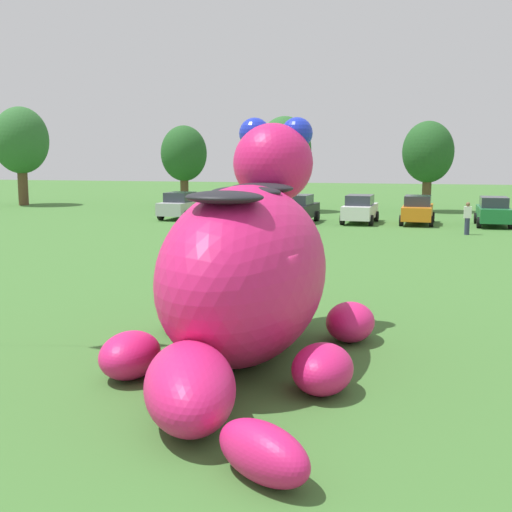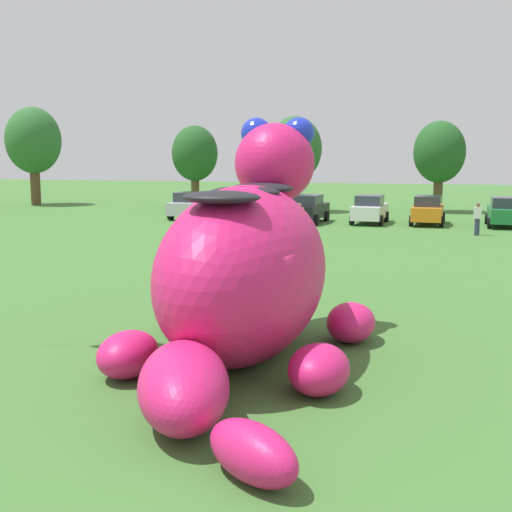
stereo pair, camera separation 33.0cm
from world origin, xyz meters
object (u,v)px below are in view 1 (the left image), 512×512
giant_inflatable_creature (247,270)px  car_orange (418,210)px  car_white (360,209)px  spectator_near_inflatable (291,220)px  spectator_by_cars (467,219)px  car_silver (181,205)px  spectator_mid_field (283,272)px  car_black (298,209)px  car_yellow (241,206)px  car_green (493,212)px

giant_inflatable_creature → car_orange: bearing=82.0°
car_white → spectator_near_inflatable: (-3.05, -7.14, -0.01)m
spectator_near_inflatable → spectator_by_cars: size_ratio=1.00×
car_silver → spectator_mid_field: car_silver is taller
giant_inflatable_creature → spectator_by_cars: size_ratio=5.90×
car_silver → spectator_by_cars: bearing=-16.0°
car_white → spectator_mid_field: bearing=-92.0°
car_silver → car_black: bearing=-6.2°
giant_inflatable_creature → car_black: 27.88m
car_orange → spectator_mid_field: (-4.19, -22.53, -0.01)m
car_black → spectator_by_cars: bearing=-23.3°
car_yellow → spectator_mid_field: 23.86m
spectator_near_inflatable → spectator_by_cars: bearing=15.6°
car_orange → car_yellow: bearing=178.1°
car_silver → spectator_near_inflatable: 11.27m
car_yellow → car_orange: (10.95, -0.35, 0.00)m
spectator_by_cars → car_black: bearing=156.7°
car_orange → car_green: bearing=-2.4°
car_white → spectator_mid_field: size_ratio=2.47×
car_white → spectator_near_inflatable: car_white is taller
car_orange → spectator_by_cars: 5.36m
car_black → spectator_mid_field: size_ratio=2.49×
car_white → spectator_mid_field: car_white is taller
car_silver → car_black: 7.85m
car_orange → car_green: (4.30, -0.18, 0.00)m
car_black → car_green: 11.41m
car_white → spectator_by_cars: bearing=-38.3°
giant_inflatable_creature → car_silver: (-10.94, 28.52, -1.04)m
giant_inflatable_creature → car_silver: bearing=111.0°
spectator_near_inflatable → spectator_mid_field: (2.28, -15.27, 0.00)m
car_white → car_silver: bearing=178.4°
giant_inflatable_creature → car_yellow: (-6.98, 28.66, -1.04)m
spectator_mid_field → spectator_by_cars: same height
car_silver → car_black: size_ratio=0.99×
car_orange → car_black: bearing=-174.9°
car_silver → car_yellow: (3.96, 0.14, 0.00)m
giant_inflatable_creature → car_white: size_ratio=2.39×
spectator_by_cars → spectator_near_inflatable: bearing=-164.4°
giant_inflatable_creature → spectator_mid_field: (-0.22, 5.78, -1.05)m
car_green → spectator_near_inflatable: 12.88m
spectator_near_inflatable → spectator_mid_field: 15.44m
car_yellow → spectator_mid_field: size_ratio=2.50×
car_yellow → spectator_near_inflatable: (4.48, -7.61, -0.01)m
spectator_by_cars → spectator_mid_field: bearing=-110.6°
giant_inflatable_creature → car_black: giant_inflatable_creature is taller
spectator_near_inflatable → giant_inflatable_creature: bearing=-83.2°
car_black → car_orange: bearing=5.1°
spectator_near_inflatable → car_orange: bearing=48.3°
spectator_by_cars → car_orange: bearing=117.4°
car_silver → spectator_near_inflatable: size_ratio=2.48×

